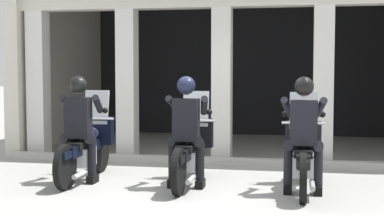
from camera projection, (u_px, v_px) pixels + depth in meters
name	position (u px, v px, depth m)	size (l,w,h in m)	color
ground_plane	(217.00, 156.00, 11.03)	(80.00, 80.00, 0.00)	#999993
station_building	(237.00, 50.00, 12.70)	(8.35, 4.89, 3.40)	black
kerb_strip	(218.00, 161.00, 9.99)	(7.85, 0.24, 0.12)	#B7B5AD
motorcycle_left	(87.00, 147.00, 8.66)	(0.62, 2.04, 1.35)	black
police_officer_left	(79.00, 120.00, 8.36)	(0.63, 0.61, 1.58)	black
motorcycle_center	(190.00, 150.00, 8.32)	(0.62, 2.04, 1.35)	black
police_officer_center	(186.00, 122.00, 8.01)	(0.63, 0.61, 1.58)	black
motorcycle_right	(303.00, 154.00, 7.89)	(0.62, 2.04, 1.35)	black
police_officer_right	(304.00, 125.00, 7.58)	(0.63, 0.61, 1.58)	black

